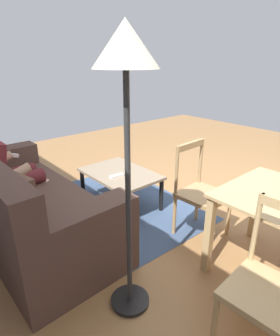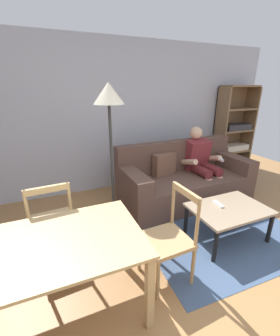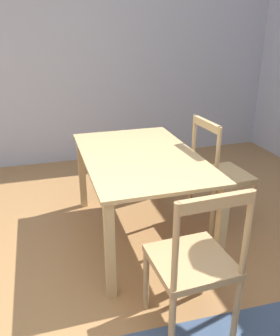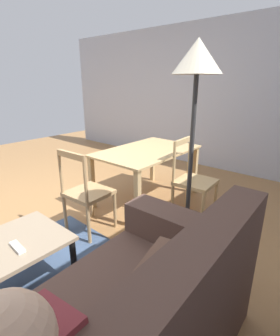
{
  "view_description": "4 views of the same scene",
  "coord_description": "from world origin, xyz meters",
  "px_view_note": "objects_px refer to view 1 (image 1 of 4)",
  "views": [
    {
      "loc": [
        -1.64,
        2.71,
        1.66
      ],
      "look_at": [
        -0.19,
        1.45,
        0.9
      ],
      "focal_mm": 29.47,
      "sensor_mm": 36.0,
      "label": 1
    },
    {
      "loc": [
        -1.15,
        -0.8,
        1.8
      ],
      "look_at": [
        -0.19,
        1.45,
        0.9
      ],
      "focal_mm": 23.68,
      "sensor_mm": 36.0,
      "label": 2
    },
    {
      "loc": [
        1.17,
        -0.02,
        1.63
      ],
      "look_at": [
        -1.23,
        0.69,
        0.6
      ],
      "focal_mm": 37.21,
      "sensor_mm": 36.0,
      "label": 3
    },
    {
      "loc": [
        1.29,
        2.71,
        1.56
      ],
      "look_at": [
        -0.19,
        1.45,
        0.9
      ],
      "focal_mm": 27.17,
      "sensor_mm": 36.0,
      "label": 4
    }
  ],
  "objects_px": {
    "person_lounging": "(4,171)",
    "dining_chair_near_wall": "(270,291)",
    "tv_remote": "(117,176)",
    "couch": "(24,207)",
    "coffee_table": "(120,177)",
    "dining_chair_facing_couch": "(201,193)",
    "floor_lamp": "(126,79)"
  },
  "relations": [
    {
      "from": "dining_chair_near_wall",
      "to": "coffee_table",
      "type": "bearing_deg",
      "value": -12.88
    },
    {
      "from": "dining_chair_facing_couch",
      "to": "floor_lamp",
      "type": "bearing_deg",
      "value": 102.01
    },
    {
      "from": "person_lounging",
      "to": "couch",
      "type": "bearing_deg",
      "value": -174.92
    },
    {
      "from": "person_lounging",
      "to": "dining_chair_near_wall",
      "type": "distance_m",
      "value": 2.51
    },
    {
      "from": "person_lounging",
      "to": "dining_chair_facing_couch",
      "type": "bearing_deg",
      "value": -135.7
    },
    {
      "from": "person_lounging",
      "to": "dining_chair_near_wall",
      "type": "xyz_separation_m",
      "value": [
        -2.42,
        -0.67,
        -0.15
      ]
    },
    {
      "from": "dining_chair_facing_couch",
      "to": "floor_lamp",
      "type": "xyz_separation_m",
      "value": [
        -0.23,
        1.07,
        1.11
      ]
    },
    {
      "from": "coffee_table",
      "to": "tv_remote",
      "type": "distance_m",
      "value": 0.15
    },
    {
      "from": "couch",
      "to": "coffee_table",
      "type": "height_order",
      "value": "couch"
    },
    {
      "from": "dining_chair_near_wall",
      "to": "dining_chair_facing_couch",
      "type": "xyz_separation_m",
      "value": [
        1.01,
        -0.7,
        -0.01
      ]
    },
    {
      "from": "person_lounging",
      "to": "coffee_table",
      "type": "bearing_deg",
      "value": -110.81
    },
    {
      "from": "couch",
      "to": "dining_chair_near_wall",
      "type": "height_order",
      "value": "couch"
    },
    {
      "from": "floor_lamp",
      "to": "person_lounging",
      "type": "bearing_deg",
      "value": 10.37
    },
    {
      "from": "person_lounging",
      "to": "dining_chair_facing_couch",
      "type": "relative_size",
      "value": 1.26
    },
    {
      "from": "dining_chair_facing_couch",
      "to": "floor_lamp",
      "type": "height_order",
      "value": "floor_lamp"
    },
    {
      "from": "person_lounging",
      "to": "tv_remote",
      "type": "xyz_separation_m",
      "value": [
        -0.51,
        -1.02,
        -0.17
      ]
    },
    {
      "from": "tv_remote",
      "to": "dining_chair_near_wall",
      "type": "height_order",
      "value": "dining_chair_near_wall"
    },
    {
      "from": "coffee_table",
      "to": "floor_lamp",
      "type": "bearing_deg",
      "value": 145.48
    },
    {
      "from": "tv_remote",
      "to": "dining_chair_facing_couch",
      "type": "xyz_separation_m",
      "value": [
        -0.9,
        -0.35,
        0.01
      ]
    },
    {
      "from": "floor_lamp",
      "to": "tv_remote",
      "type": "bearing_deg",
      "value": -32.68
    },
    {
      "from": "dining_chair_near_wall",
      "to": "dining_chair_facing_couch",
      "type": "height_order",
      "value": "dining_chair_near_wall"
    },
    {
      "from": "tv_remote",
      "to": "dining_chair_near_wall",
      "type": "xyz_separation_m",
      "value": [
        -1.91,
        0.35,
        0.02
      ]
    },
    {
      "from": "coffee_table",
      "to": "floor_lamp",
      "type": "xyz_separation_m",
      "value": [
        -1.21,
        0.83,
        1.19
      ]
    },
    {
      "from": "floor_lamp",
      "to": "coffee_table",
      "type": "bearing_deg",
      "value": -34.52
    },
    {
      "from": "coffee_table",
      "to": "dining_chair_near_wall",
      "type": "bearing_deg",
      "value": 167.12
    },
    {
      "from": "person_lounging",
      "to": "coffee_table",
      "type": "relative_size",
      "value": 1.29
    },
    {
      "from": "tv_remote",
      "to": "couch",
      "type": "bearing_deg",
      "value": -95.21
    },
    {
      "from": "couch",
      "to": "dining_chair_facing_couch",
      "type": "relative_size",
      "value": 2.33
    },
    {
      "from": "dining_chair_facing_couch",
      "to": "coffee_table",
      "type": "bearing_deg",
      "value": 14.01
    },
    {
      "from": "couch",
      "to": "dining_chair_facing_couch",
      "type": "bearing_deg",
      "value": -128.18
    },
    {
      "from": "dining_chair_near_wall",
      "to": "dining_chair_facing_couch",
      "type": "distance_m",
      "value": 1.23
    },
    {
      "from": "tv_remote",
      "to": "floor_lamp",
      "type": "height_order",
      "value": "floor_lamp"
    }
  ]
}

